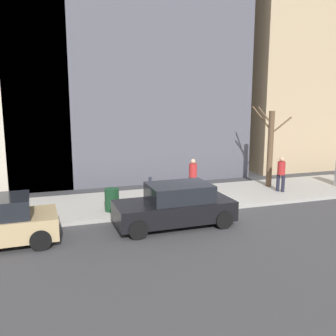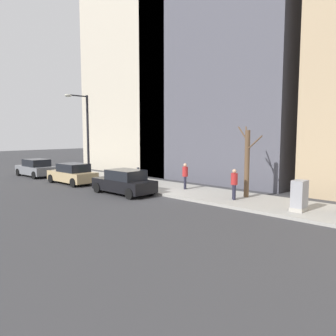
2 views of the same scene
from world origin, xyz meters
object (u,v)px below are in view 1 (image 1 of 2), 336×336
at_px(pedestrian_midblock, 281,172).
at_px(trash_bin, 112,200).
at_px(bare_tree, 270,147).
at_px(parking_meter, 150,190).
at_px(parked_car_black, 175,206).
at_px(pedestrian_far_corner, 193,175).

bearing_deg(pedestrian_midblock, trash_bin, -126.66).
distance_m(bare_tree, trash_bin, 8.53).
distance_m(parking_meter, trash_bin, 1.56).
bearing_deg(parked_car_black, parking_meter, 16.43).
relative_size(parking_meter, pedestrian_far_corner, 0.81).
bearing_deg(parking_meter, trash_bin, 72.67).
bearing_deg(parking_meter, pedestrian_far_corner, -54.45).
distance_m(pedestrian_midblock, pedestrian_far_corner, 4.24).
bearing_deg(trash_bin, parking_meter, -107.33).
relative_size(parked_car_black, bare_tree, 1.06).
xyz_separation_m(trash_bin, pedestrian_midblock, (0.58, -8.13, 0.49)).
xyz_separation_m(parked_car_black, pedestrian_far_corner, (3.36, -2.03, 0.35)).
height_order(parked_car_black, pedestrian_far_corner, pedestrian_far_corner).
bearing_deg(parked_car_black, pedestrian_midblock, -68.24).
bearing_deg(bare_tree, parking_meter, 107.70).
xyz_separation_m(parked_car_black, bare_tree, (3.72, -6.29, 1.40)).
bearing_deg(bare_tree, trash_bin, 101.77).
height_order(trash_bin, pedestrian_midblock, pedestrian_midblock).
xyz_separation_m(parking_meter, pedestrian_far_corner, (1.80, -2.52, 0.11)).
distance_m(parked_car_black, bare_tree, 7.44).
height_order(bare_tree, pedestrian_far_corner, bare_tree).
bearing_deg(parking_meter, pedestrian_midblock, -81.27).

